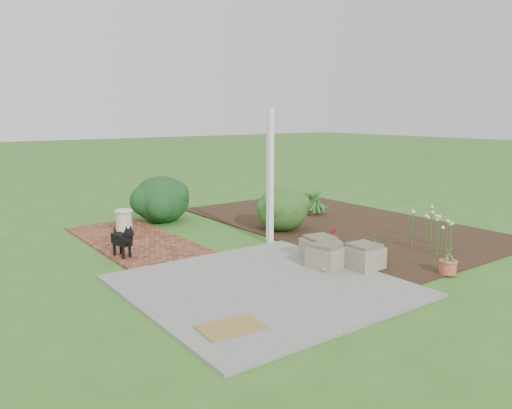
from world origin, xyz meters
TOP-DOWN VIEW (x-y plane):
  - ground at (0.00, 0.00)m, footprint 80.00×80.00m
  - concrete_patio at (-1.25, -1.75)m, footprint 3.50×3.50m
  - brick_path at (-1.70, 1.75)m, footprint 1.60×3.50m
  - garden_bed at (2.50, 0.50)m, footprint 4.00×7.00m
  - veranda_post at (0.30, 0.10)m, footprint 0.10×0.10m
  - stone_trough_near at (0.47, -2.05)m, footprint 0.50×0.50m
  - stone_trough_mid at (0.04, -1.68)m, footprint 0.57×0.57m
  - stone_trough_far at (0.23, -1.33)m, footprint 0.57×0.57m
  - coir_doormat at (-2.40, -2.68)m, footprint 0.74×0.50m
  - black_dog at (-2.31, 0.70)m, footprint 0.24×0.60m
  - cream_ceramic_urn at (-1.61, 2.43)m, footprint 0.34×0.34m
  - evergreen_shrub at (1.09, 0.72)m, footprint 1.12×1.12m
  - agapanthus_clump_back at (2.68, 1.51)m, footprint 0.88×0.88m
  - agapanthus_clump_front at (2.39, 2.48)m, footprint 0.81×0.81m
  - pink_flower_patch at (2.21, -2.13)m, footprint 1.44×1.44m
  - terracotta_pot_bronze at (0.52, -1.34)m, footprint 0.31×0.31m
  - terracotta_pot_small_left at (1.18, -1.64)m, footprint 0.28×0.28m
  - terracotta_pot_small_right at (1.29, -2.98)m, footprint 0.32×0.32m
  - purple_flowering_bush at (-0.50, 3.04)m, footprint 1.64×1.64m

SIDE VIEW (x-z plane):
  - ground at x=0.00m, z-range 0.00..0.00m
  - garden_bed at x=2.50m, z-range 0.00..0.03m
  - concrete_patio at x=-1.25m, z-range 0.00..0.04m
  - brick_path at x=-1.70m, z-range 0.00..0.04m
  - coir_doormat at x=-2.40m, z-range 0.04..0.06m
  - terracotta_pot_small_left at x=1.18m, z-range 0.03..0.21m
  - terracotta_pot_small_right at x=1.29m, z-range 0.03..0.24m
  - terracotta_pot_bronze at x=0.52m, z-range 0.03..0.27m
  - stone_trough_mid at x=0.04m, z-range 0.04..0.36m
  - stone_trough_near at x=0.47m, z-range 0.04..0.37m
  - stone_trough_far at x=0.23m, z-range 0.04..0.37m
  - cream_ceramic_urn at x=-1.61m, z-range 0.04..0.47m
  - black_dog at x=-2.31m, z-range 0.09..0.60m
  - agapanthus_clump_front at x=2.39m, z-range 0.03..0.75m
  - pink_flower_patch at x=2.21m, z-range 0.03..0.75m
  - agapanthus_clump_back at x=2.68m, z-range 0.03..0.81m
  - evergreen_shrub at x=1.09m, z-range 0.03..0.93m
  - purple_flowering_bush at x=-0.50m, z-range 0.00..1.05m
  - veranda_post at x=0.30m, z-range 0.00..2.50m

